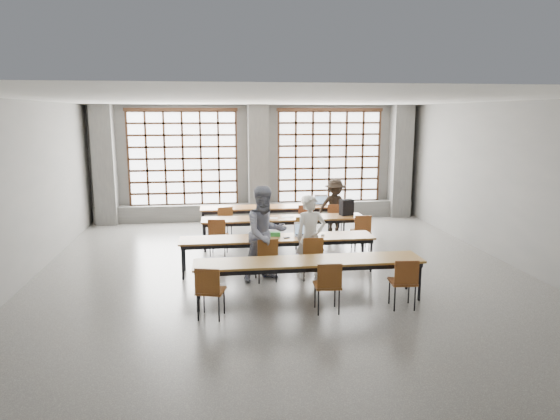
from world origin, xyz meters
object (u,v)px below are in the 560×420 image
object	(u,v)px
chair_mid_centre	(304,230)
red_pouch	(211,288)
green_box	(275,234)
chair_mid_right	(362,229)
phone	(287,238)
desk_row_b	(283,220)
chair_back_mid	(306,217)
laptop_front	(303,232)
laptop_back	(321,202)
desk_row_a	(274,209)
desk_row_d	(309,264)
chair_front_right	(312,253)
backpack	(347,207)
chair_back_right	(335,216)
chair_near_mid	(328,282)
chair_back_left	(224,219)
desk_row_c	(277,240)
student_back	(335,207)
mouse	(323,235)
chair_mid_left	(218,233)
plastic_bag	(306,200)
chair_near_right	(404,279)
chair_front_left	(267,255)
chair_near_left	(209,287)
student_male	(311,237)
student_female	(265,234)

from	to	relation	value
chair_mid_centre	red_pouch	bearing A→B (deg)	-121.16
green_box	chair_mid_right	bearing A→B (deg)	29.01
phone	desk_row_b	bearing A→B (deg)	83.84
chair_back_mid	green_box	distance (m)	3.00
laptop_front	laptop_back	size ratio (longest dim) A/B	0.99
desk_row_a	desk_row_d	distance (m)	5.15
chair_front_right	backpack	xyz separation A→B (m)	(1.40, 2.64, 0.39)
chair_back_right	chair_near_mid	size ratio (longest dim) A/B	1.00
laptop_back	backpack	world-z (taller)	backpack
chair_back_left	chair_mid_centre	distance (m)	2.37
chair_front_right	chair_back_left	bearing A→B (deg)	115.29
chair_back_left	green_box	distance (m)	2.93
chair_back_mid	laptop_front	size ratio (longest dim) A/B	2.27
chair_near_mid	desk_row_c	bearing A→B (deg)	102.99
desk_row_a	desk_row_b	world-z (taller)	same
student_back	red_pouch	size ratio (longest dim) A/B	7.60
chair_back_right	mouse	xyz separation A→B (m)	(-0.97, -2.85, 0.21)
green_box	chair_front_right	bearing A→B (deg)	-47.46
chair_mid_left	mouse	size ratio (longest dim) A/B	8.98
chair_mid_left	phone	world-z (taller)	chair_mid_left
chair_near_mid	red_pouch	xyz separation A→B (m)	(-1.90, 0.08, -0.04)
plastic_bag	desk_row_c	bearing A→B (deg)	-109.50
desk_row_b	chair_back_mid	bearing A→B (deg)	50.34
chair_front_right	laptop_back	bearing A→B (deg)	75.34
chair_near_right	backpack	xyz separation A→B (m)	(0.17, 4.33, 0.39)
green_box	chair_front_left	bearing A→B (deg)	-108.87
chair_near_right	chair_mid_left	bearing A→B (deg)	129.84
chair_front_left	mouse	xyz separation A→B (m)	(1.24, 0.61, 0.21)
chair_back_mid	chair_near_left	world-z (taller)	same
chair_near_left	phone	world-z (taller)	chair_near_left
chair_back_left	student_male	world-z (taller)	student_male
laptop_front	plastic_bag	xyz separation A→B (m)	(0.69, 3.40, 0.08)
desk_row_d	chair_back_right	distance (m)	4.79
chair_back_mid	chair_front_right	size ratio (longest dim) A/B	1.00
chair_mid_right	red_pouch	size ratio (longest dim) A/B	4.40
chair_near_mid	plastic_bag	xyz separation A→B (m)	(0.71, 5.83, 0.34)
chair_back_left	backpack	bearing A→B (deg)	-15.22
green_box	mouse	bearing A→B (deg)	-5.71
chair_back_mid	laptop_front	xyz separation A→B (m)	(-0.57, -2.72, 0.25)
desk_row_b	chair_mid_left	world-z (taller)	chair_mid_left
desk_row_c	chair_front_left	distance (m)	0.71
chair_mid_left	red_pouch	xyz separation A→B (m)	(-0.15, -3.57, -0.04)
student_back	chair_front_left	bearing A→B (deg)	-125.69
chair_back_left	backpack	xyz separation A→B (m)	(3.04, -0.83, 0.39)
chair_front_left	desk_row_a	bearing A→B (deg)	81.18
chair_back_right	plastic_bag	bearing A→B (deg)	135.13
student_male	backpack	bearing A→B (deg)	53.72
student_female	red_pouch	xyz separation A→B (m)	(-1.06, -1.74, -0.43)
chair_front_right	laptop_back	xyz separation A→B (m)	(1.10, 4.20, 0.25)
desk_row_a	desk_row_c	distance (m)	3.48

